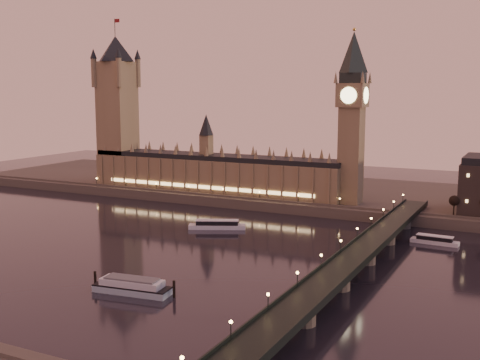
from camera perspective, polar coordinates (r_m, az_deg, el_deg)
name	(u,v)px	position (r m, az deg, el deg)	size (l,w,h in m)	color
ground	(164,249)	(287.04, -7.26, -6.49)	(700.00, 700.00, 0.00)	black
far_embankment	(334,194)	(420.02, 8.90, -1.31)	(560.00, 130.00, 6.00)	#423D35
palace_of_westminster	(214,169)	(404.85, -2.47, 1.10)	(180.00, 26.62, 52.00)	brown
victoria_tower	(117,102)	(446.00, -11.58, 7.30)	(31.68, 31.68, 118.00)	brown
big_ben	(352,107)	(365.00, 10.59, 6.80)	(17.68, 17.68, 104.00)	brown
westminster_bridge	(354,262)	(247.87, 10.74, -7.68)	(13.20, 260.00, 15.30)	black
bare_tree_0	(457,200)	(345.61, 19.89, -1.77)	(6.15, 6.15, 12.51)	black
cruise_boat_a	(217,225)	(324.81, -2.18, -4.27)	(30.42, 18.86, 4.88)	silver
cruise_boat_b	(435,240)	(308.28, 17.98, -5.45)	(22.88, 6.91, 4.17)	silver
moored_barge	(132,286)	(227.97, -10.20, -9.88)	(33.79, 11.76, 6.24)	#9BB8C6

